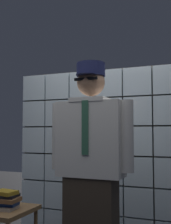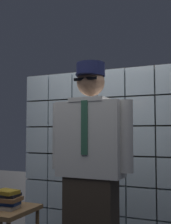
{
  "view_description": "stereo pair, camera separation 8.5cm",
  "coord_description": "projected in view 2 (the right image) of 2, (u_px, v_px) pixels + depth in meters",
  "views": [
    {
      "loc": [
        1.02,
        -2.04,
        1.25
      ],
      "look_at": [
        0.07,
        0.33,
        1.43
      ],
      "focal_mm": 47.57,
      "sensor_mm": 36.0,
      "label": 1
    },
    {
      "loc": [
        1.1,
        -2.0,
        1.25
      ],
      "look_at": [
        0.07,
        0.33,
        1.43
      ],
      "focal_mm": 47.57,
      "sensor_mm": 36.0,
      "label": 2
    }
  ],
  "objects": [
    {
      "name": "glass_block_wall",
      "position": [
        113.0,
        155.0,
        3.41
      ],
      "size": [
        2.36,
        0.1,
        2.02
      ],
      "color": "silver",
      "rests_on": "ground"
    },
    {
      "name": "book_stack",
      "position": [
        8.0,
        199.0,
        2.74
      ],
      "size": [
        0.25,
        0.22,
        0.17
      ],
      "color": "gray",
      "rests_on": "side_table"
    },
    {
      "name": "side_table",
      "position": [
        4.0,
        216.0,
        2.76
      ],
      "size": [
        0.52,
        0.52,
        0.55
      ],
      "color": "brown",
      "rests_on": "ground"
    },
    {
      "name": "standing_person",
      "position": [
        91.0,
        167.0,
        2.47
      ],
      "size": [
        0.73,
        0.31,
        1.84
      ],
      "rotation": [
        0.0,
        0.0,
        -0.02
      ],
      "color": "#382D23",
      "rests_on": "ground"
    }
  ]
}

